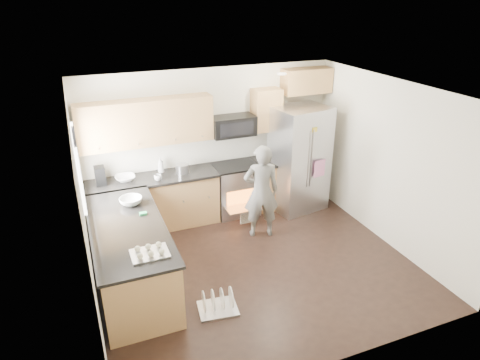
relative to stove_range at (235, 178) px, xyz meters
name	(u,v)px	position (x,y,z in m)	size (l,w,h in m)	color
ground	(255,265)	(-0.35, -1.69, -0.68)	(4.50, 4.50, 0.00)	black
room_shell	(254,161)	(-0.39, -1.68, 1.00)	(4.54, 4.04, 2.62)	white
back_cabinet_run	(183,170)	(-0.94, 0.05, 0.29)	(4.45, 0.64, 2.50)	#A47641
peninsula	(131,255)	(-2.10, -1.44, -0.21)	(0.96, 2.36, 1.03)	#A47641
stove_range	(235,178)	(0.00, 0.00, 0.00)	(0.76, 0.97, 1.79)	#B7B7BC
refrigerator	(299,159)	(1.15, -0.24, 0.28)	(1.05, 0.88, 1.92)	#B7B7BC
person	(261,192)	(0.09, -0.91, 0.11)	(0.58, 0.38, 1.58)	slate
dish_rack	(218,304)	(-1.18, -2.41, -0.59)	(0.54, 0.46, 0.30)	#B7B7BC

